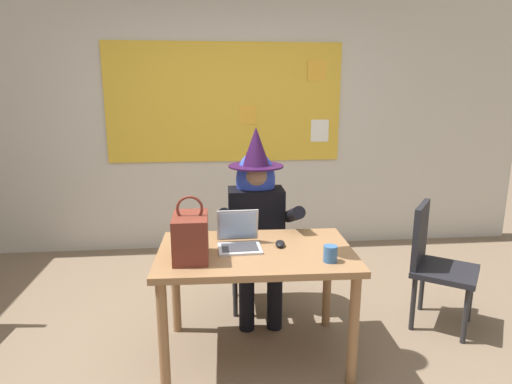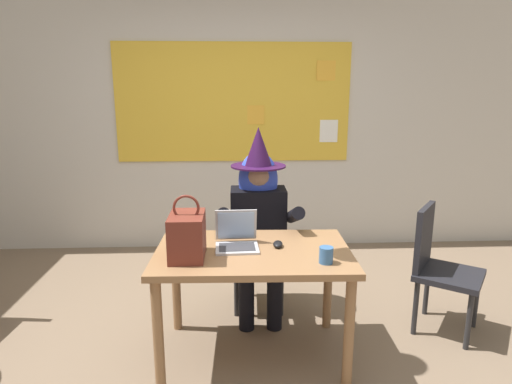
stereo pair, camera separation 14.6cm
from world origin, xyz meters
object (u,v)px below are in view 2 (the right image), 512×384
(coffee_mug, at_px, (326,255))
(chair_extra_corner, at_px, (438,263))
(desk_main, at_px, (253,264))
(person_costumed, at_px, (259,213))
(handbag, at_px, (187,235))
(chair_at_desk, at_px, (258,244))
(computer_mouse, at_px, (278,244))
(laptop, at_px, (237,239))

(coffee_mug, distance_m, chair_extra_corner, 1.07)
(desk_main, relative_size, person_costumed, 0.86)
(person_costumed, distance_m, handbag, 0.86)
(coffee_mug, bearing_deg, chair_extra_corner, 28.76)
(chair_at_desk, xyz_separation_m, chair_extra_corner, (1.24, -0.48, 0.01))
(desk_main, bearing_deg, handbag, -165.81)
(desk_main, height_order, computer_mouse, computer_mouse)
(computer_mouse, height_order, chair_extra_corner, chair_extra_corner)
(laptop, relative_size, coffee_mug, 2.89)
(chair_at_desk, xyz_separation_m, computer_mouse, (0.09, -0.70, 0.25))
(computer_mouse, bearing_deg, chair_extra_corner, 18.02)
(laptop, xyz_separation_m, coffee_mug, (0.51, -0.29, -0.00))
(laptop, height_order, computer_mouse, laptop)
(chair_extra_corner, bearing_deg, person_costumed, -159.91)
(desk_main, distance_m, laptop, 0.19)
(person_costumed, xyz_separation_m, handbag, (-0.46, -0.72, 0.08))
(person_costumed, height_order, coffee_mug, person_costumed)
(computer_mouse, xyz_separation_m, coffee_mug, (0.25, -0.28, 0.03))
(desk_main, xyz_separation_m, chair_at_desk, (0.07, 0.75, -0.14))
(chair_extra_corner, bearing_deg, laptop, -135.62)
(desk_main, bearing_deg, computer_mouse, 15.76)
(laptop, distance_m, chair_extra_corner, 1.46)
(computer_mouse, bearing_deg, coffee_mug, -41.03)
(computer_mouse, bearing_deg, person_costumed, 105.86)
(handbag, bearing_deg, person_costumed, 57.64)
(chair_at_desk, distance_m, handbag, 1.03)
(coffee_mug, bearing_deg, computer_mouse, 131.84)
(desk_main, relative_size, chair_extra_corner, 1.36)
(desk_main, bearing_deg, laptop, 148.17)
(laptop, bearing_deg, chair_extra_corner, 6.27)
(chair_at_desk, height_order, computer_mouse, chair_at_desk)
(chair_at_desk, relative_size, handbag, 2.33)
(person_costumed, bearing_deg, chair_at_desk, 179.07)
(chair_at_desk, bearing_deg, computer_mouse, 8.82)
(handbag, bearing_deg, chair_at_desk, 61.35)
(laptop, height_order, coffee_mug, laptop)
(computer_mouse, bearing_deg, chair_at_desk, 104.11)
(laptop, xyz_separation_m, computer_mouse, (0.26, -0.02, -0.03))
(desk_main, distance_m, person_costumed, 0.65)
(chair_at_desk, bearing_deg, desk_main, -3.72)
(desk_main, relative_size, handbag, 3.23)
(desk_main, height_order, chair_extra_corner, chair_extra_corner)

